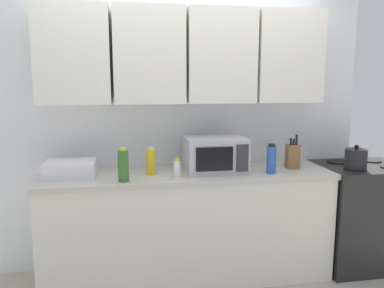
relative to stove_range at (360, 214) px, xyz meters
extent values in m
cube|color=white|center=(-1.55, 0.35, 0.85)|extent=(3.21, 0.06, 2.60)
cube|color=white|center=(-2.42, 0.16, 1.37)|extent=(0.55, 0.33, 0.75)
cube|color=white|center=(-1.84, 0.16, 1.37)|extent=(0.55, 0.33, 0.75)
cube|color=white|center=(-1.27, 0.16, 1.37)|extent=(0.55, 0.33, 0.75)
cube|color=white|center=(-0.69, 0.16, 1.37)|extent=(0.55, 0.33, 0.75)
cube|color=white|center=(-1.55, 0.02, -0.02)|extent=(2.31, 0.60, 0.86)
cube|color=beige|center=(-1.55, 0.02, 0.43)|extent=(2.34, 0.63, 0.04)
cube|color=black|center=(0.00, 0.00, 0.00)|extent=(0.76, 0.64, 0.90)
cylinder|color=black|center=(-0.17, -0.14, 0.45)|extent=(0.18, 0.18, 0.01)
cylinder|color=black|center=(-0.17, 0.14, 0.45)|extent=(0.18, 0.18, 0.01)
cylinder|color=black|center=(0.17, 0.14, 0.45)|extent=(0.18, 0.18, 0.01)
cylinder|color=black|center=(-0.17, -0.14, 0.54)|extent=(0.18, 0.18, 0.16)
sphere|color=black|center=(-0.17, -0.14, 0.64)|extent=(0.04, 0.04, 0.04)
cube|color=#B7B7BC|center=(-1.33, 0.01, 0.59)|extent=(0.48, 0.36, 0.28)
cube|color=black|center=(-1.38, -0.18, 0.59)|extent=(0.29, 0.01, 0.18)
cube|color=#2D2D33|center=(-1.16, -0.18, 0.59)|extent=(0.10, 0.01, 0.21)
cube|color=silver|center=(-2.47, 0.02, 0.51)|extent=(0.38, 0.30, 0.12)
cube|color=brown|center=(-0.66, 0.00, 0.55)|extent=(0.12, 0.13, 0.20)
cylinder|color=black|center=(-0.69, -0.01, 0.68)|extent=(0.02, 0.02, 0.06)
cylinder|color=black|center=(-0.66, -0.01, 0.67)|extent=(0.02, 0.02, 0.05)
cylinder|color=black|center=(-0.64, -0.01, 0.69)|extent=(0.02, 0.02, 0.09)
cylinder|color=#2D56B7|center=(-0.91, -0.14, 0.56)|extent=(0.07, 0.07, 0.22)
cylinder|color=black|center=(-0.91, -0.14, 0.68)|extent=(0.05, 0.05, 0.02)
cylinder|color=white|center=(-1.66, -0.14, 0.51)|extent=(0.05, 0.05, 0.13)
cylinder|color=yellow|center=(-1.66, -0.14, 0.59)|extent=(0.03, 0.03, 0.02)
cylinder|color=gold|center=(-1.85, -0.01, 0.55)|extent=(0.08, 0.08, 0.20)
cylinder|color=silver|center=(-1.85, -0.01, 0.66)|extent=(0.05, 0.05, 0.02)
cylinder|color=#386B2D|center=(-2.07, -0.19, 0.56)|extent=(0.08, 0.08, 0.23)
cylinder|color=yellow|center=(-2.07, -0.19, 0.69)|extent=(0.05, 0.05, 0.02)
camera|label=1|loc=(-2.05, -2.99, 1.18)|focal=36.15mm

